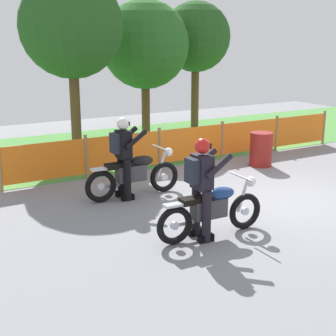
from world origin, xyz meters
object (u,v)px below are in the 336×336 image
at_px(rider_trailing, 201,183).
at_px(motorcycle_trailing, 212,209).
at_px(rider_lead, 123,154).
at_px(motorcycle_lead, 134,174).
at_px(oil_drum, 261,149).

bearing_deg(rider_trailing, motorcycle_trailing, 0.51).
xyz_separation_m(rider_lead, rider_trailing, (0.20, -2.53, 0.00)).
height_order(motorcycle_trailing, rider_trailing, rider_trailing).
relative_size(motorcycle_lead, rider_lead, 1.25).
bearing_deg(oil_drum, rider_trailing, -141.54).
bearing_deg(oil_drum, motorcycle_lead, -170.69).
relative_size(rider_lead, rider_trailing, 1.00).
xyz_separation_m(motorcycle_lead, oil_drum, (3.97, 0.65, -0.04)).
xyz_separation_m(rider_trailing, oil_drum, (4.00, 3.18, -0.51)).
relative_size(motorcycle_lead, motorcycle_trailing, 1.04).
height_order(motorcycle_trailing, rider_lead, rider_lead).
relative_size(motorcycle_trailing, rider_lead, 1.20).
bearing_deg(oil_drum, motorcycle_trailing, -139.91).
xyz_separation_m(motorcycle_trailing, rider_lead, (-0.42, 2.54, 0.49)).
relative_size(motorcycle_lead, oil_drum, 2.40).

